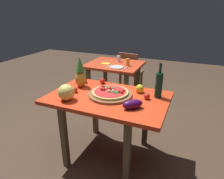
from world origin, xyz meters
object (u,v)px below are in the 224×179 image
at_px(pineapple_left, 80,74).
at_px(eggplant, 133,104).
at_px(melon, 66,92).
at_px(pizza_board, 110,94).
at_px(tomato_near_board, 84,80).
at_px(tomato_by_bottle, 75,90).
at_px(tomato_beside_pepper, 147,96).
at_px(display_table, 108,104).
at_px(wine_bottle, 159,85).
at_px(bell_pepper, 140,89).
at_px(drinking_glass_juice, 128,62).
at_px(dining_chair, 130,71).
at_px(tomato_at_corner, 102,81).
at_px(knife_utensil, 125,68).
at_px(background_table, 115,71).
at_px(fork_utensil, 109,66).
at_px(napkin_folded, 106,63).
at_px(dinner_plate, 117,67).
at_px(drinking_glass_water, 119,59).
at_px(pizza, 110,92).

height_order(pineapple_left, eggplant, pineapple_left).
relative_size(melon, eggplant, 0.85).
distance_m(pizza_board, tomato_near_board, 0.51).
distance_m(tomato_by_bottle, tomato_beside_pepper, 0.80).
bearing_deg(tomato_by_bottle, display_table, 7.44).
bearing_deg(wine_bottle, pineapple_left, -176.47).
height_order(wine_bottle, eggplant, wine_bottle).
bearing_deg(tomato_near_board, melon, -79.70).
height_order(bell_pepper, drinking_glass_juice, drinking_glass_juice).
relative_size(dining_chair, tomato_near_board, 12.22).
bearing_deg(tomato_at_corner, display_table, -55.94).
distance_m(display_table, tomato_near_board, 0.53).
xyz_separation_m(tomato_by_bottle, knife_utensil, (0.19, 1.11, -0.03)).
height_order(tomato_at_corner, knife_utensil, tomato_at_corner).
distance_m(pineapple_left, bell_pepper, 0.71).
bearing_deg(bell_pepper, eggplant, -83.57).
xyz_separation_m(background_table, fork_utensil, (-0.02, -0.21, 0.13)).
bearing_deg(pineapple_left, wine_bottle, 3.53).
height_order(tomato_near_board, napkin_folded, tomato_near_board).
bearing_deg(tomato_by_bottle, melon, -80.41).
xyz_separation_m(background_table, tomato_near_board, (0.01, -1.01, 0.16)).
distance_m(eggplant, tomato_near_board, 0.88).
relative_size(wine_bottle, tomato_beside_pepper, 5.59).
distance_m(tomato_near_board, dinner_plate, 0.81).
xyz_separation_m(display_table, wine_bottle, (0.50, 0.19, 0.24)).
relative_size(background_table, knife_utensil, 5.00).
distance_m(pizza_board, drinking_glass_water, 1.47).
relative_size(pizza_board, melon, 2.82).
bearing_deg(tomato_near_board, tomato_beside_pepper, -11.45).
xyz_separation_m(tomato_at_corner, drinking_glass_juice, (0.02, 0.92, 0.02)).
distance_m(pineapple_left, dinner_plate, 0.95).
bearing_deg(napkin_folded, pizza_board, -63.09).
height_order(background_table, tomato_near_board, tomato_near_board).
bearing_deg(melon, pizza_board, 37.57).
bearing_deg(eggplant, melon, -172.99).
height_order(pizza_board, tomato_near_board, tomato_near_board).
bearing_deg(display_table, tomato_near_board, 149.21).
distance_m(wine_bottle, fork_utensil, 1.31).
xyz_separation_m(tomato_near_board, napkin_folded, (-0.14, 0.95, -0.03)).
bearing_deg(melon, fork_utensil, 95.17).
height_order(bell_pepper, tomato_near_board, bell_pepper).
distance_m(melon, knife_utensil, 1.33).
height_order(pizza, pineapple_left, pineapple_left).
distance_m(wine_bottle, napkin_folded, 1.50).
bearing_deg(tomato_by_bottle, fork_utensil, 94.36).
height_order(tomato_beside_pepper, dinner_plate, tomato_beside_pepper).
bearing_deg(wine_bottle, eggplant, -115.30).
distance_m(pizza_board, dinner_plate, 1.09).
distance_m(pizza_board, wine_bottle, 0.52).
xyz_separation_m(knife_utensil, napkin_folded, (-0.40, 0.15, -0.00)).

